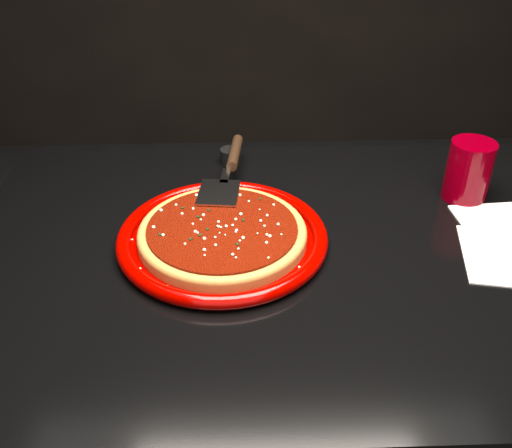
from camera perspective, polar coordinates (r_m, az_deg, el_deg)
The scene contains 11 objects.
table at distance 1.26m, azimuth 3.68°, elevation -16.30°, with size 1.20×0.80×0.75m, color black.
plate at distance 1.00m, azimuth -3.36°, elevation -1.31°, with size 0.37×0.37×0.03m, color #7C0100.
pizza_crust at distance 1.00m, azimuth -3.37°, elevation -1.11°, with size 0.30×0.30×0.01m, color olive.
pizza_crust_rim at distance 1.00m, azimuth -3.38°, elevation -0.76°, with size 0.30×0.30×0.02m, color olive.
pizza_sauce at distance 1.00m, azimuth -3.39°, elevation -0.51°, with size 0.26×0.26×0.01m, color #6E1204.
parmesan_dusting at distance 0.99m, azimuth -3.41°, elevation -0.16°, with size 0.25×0.25×0.01m, color beige, non-canonical shape.
basil_flecks at distance 0.99m, azimuth -3.40°, elevation -0.21°, with size 0.23×0.23×0.00m, color black, non-canonical shape.
pizza_server at distance 1.15m, azimuth -2.76°, elevation 5.50°, with size 0.09×0.32×0.02m, color silver, non-canonical shape.
cup at distance 1.19m, azimuth 20.48°, elevation 5.01°, with size 0.09×0.09×0.12m, color #77000C.
napkin_b at distance 1.15m, azimuth 23.69°, elevation -0.34°, with size 0.16×0.17×0.00m, color silver.
ramekin at distance 1.27m, azimuth -2.59°, elevation 6.78°, with size 0.04×0.04×0.03m, color black.
Camera 1 is at (-0.11, -0.80, 1.34)m, focal length 40.00 mm.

